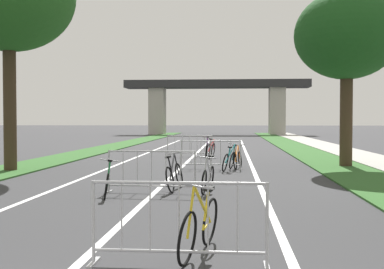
% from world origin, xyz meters
% --- Properties ---
extents(grass_verge_left, '(2.16, 69.46, 0.05)m').
position_xyz_m(grass_verge_left, '(-5.93, 28.42, 0.03)').
color(grass_verge_left, '#2D5B26').
rests_on(grass_verge_left, ground).
extents(grass_verge_right, '(2.16, 69.46, 0.05)m').
position_xyz_m(grass_verge_right, '(5.93, 28.42, 0.03)').
color(grass_verge_right, '#2D5B26').
rests_on(grass_verge_right, ground).
extents(sidewalk_path_right, '(2.24, 69.46, 0.08)m').
position_xyz_m(sidewalk_path_right, '(8.13, 28.42, 0.04)').
color(sidewalk_path_right, '#9E9B93').
rests_on(sidewalk_path_right, ground).
extents(lane_stripe_center, '(0.14, 40.18, 0.01)m').
position_xyz_m(lane_stripe_center, '(0.00, 20.09, 0.00)').
color(lane_stripe_center, silver).
rests_on(lane_stripe_center, ground).
extents(lane_stripe_right_lane, '(0.14, 40.18, 0.01)m').
position_xyz_m(lane_stripe_right_lane, '(2.67, 20.09, 0.00)').
color(lane_stripe_right_lane, silver).
rests_on(lane_stripe_right_lane, ground).
extents(lane_stripe_left_lane, '(0.14, 40.18, 0.01)m').
position_xyz_m(lane_stripe_left_lane, '(-2.67, 20.09, 0.00)').
color(lane_stripe_left_lane, silver).
rests_on(lane_stripe_left_lane, ground).
extents(overpass_bridge, '(22.29, 3.21, 6.58)m').
position_xyz_m(overpass_bridge, '(0.00, 57.41, 4.69)').
color(overpass_bridge, '#2D2D30').
rests_on(overpass_bridge, ground).
extents(tree_right_cypress_far, '(3.95, 3.95, 6.69)m').
position_xyz_m(tree_right_cypress_far, '(6.23, 16.74, 4.97)').
color(tree_right_cypress_far, '#3D2D1E').
rests_on(tree_right_cypress_far, ground).
extents(crowd_barrier_nearest, '(2.22, 0.45, 1.05)m').
position_xyz_m(crowd_barrier_nearest, '(1.26, 3.70, 0.52)').
color(crowd_barrier_nearest, '#ADADB2').
rests_on(crowd_barrier_nearest, ground).
extents(crowd_barrier_second, '(2.23, 0.55, 1.05)m').
position_xyz_m(crowd_barrier_second, '(-0.06, 9.59, 0.52)').
color(crowd_barrier_second, '#ADADB2').
rests_on(crowd_barrier_second, ground).
extents(crowd_barrier_third, '(2.24, 0.57, 1.05)m').
position_xyz_m(crowd_barrier_third, '(1.13, 15.49, 0.52)').
color(crowd_barrier_third, '#ADADB2').
rests_on(crowd_barrier_third, ground).
extents(crowd_barrier_fourth, '(2.23, 0.55, 1.05)m').
position_xyz_m(crowd_barrier_fourth, '(-0.15, 21.38, 0.52)').
color(crowd_barrier_fourth, '#ADADB2').
rests_on(crowd_barrier_fourth, ground).
extents(bicycle_orange_0, '(0.52, 1.62, 0.89)m').
position_xyz_m(bicycle_orange_0, '(2.10, 15.89, 0.35)').
color(bicycle_orange_0, black).
rests_on(bicycle_orange_0, ground).
extents(bicycle_black_1, '(0.49, 1.71, 0.97)m').
position_xyz_m(bicycle_black_1, '(0.44, 10.13, 0.37)').
color(bicycle_black_1, black).
rests_on(bicycle_black_1, ground).
extents(bicycle_red_2, '(0.62, 1.70, 0.93)m').
position_xyz_m(bicycle_red_2, '(0.90, 20.97, 0.38)').
color(bicycle_red_2, black).
rests_on(bicycle_red_2, ground).
extents(bicycle_yellow_3, '(0.53, 1.72, 1.03)m').
position_xyz_m(bicycle_yellow_3, '(1.49, 4.20, 0.39)').
color(bicycle_yellow_3, black).
rests_on(bicycle_yellow_3, ground).
extents(bicycle_teal_4, '(0.76, 1.69, 0.98)m').
position_xyz_m(bicycle_teal_4, '(1.80, 15.09, 0.37)').
color(bicycle_teal_4, black).
rests_on(bicycle_teal_4, ground).
extents(bicycle_purple_5, '(0.51, 1.76, 0.97)m').
position_xyz_m(bicycle_purple_5, '(0.65, 21.84, 0.37)').
color(bicycle_purple_5, black).
rests_on(bicycle_purple_5, ground).
extents(bicycle_green_6, '(0.53, 1.60, 0.90)m').
position_xyz_m(bicycle_green_6, '(-1.02, 9.03, 0.35)').
color(bicycle_green_6, black).
rests_on(bicycle_green_6, ground).
extents(bicycle_silver_7, '(0.47, 1.70, 0.94)m').
position_xyz_m(bicycle_silver_7, '(1.31, 9.95, 0.35)').
color(bicycle_silver_7, black).
rests_on(bicycle_silver_7, ground).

